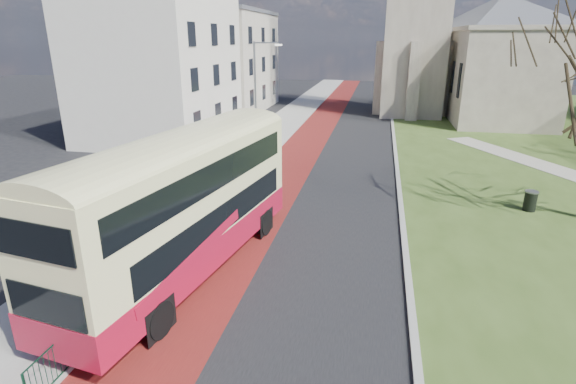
# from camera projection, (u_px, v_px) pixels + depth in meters

# --- Properties ---
(ground) EXTENTS (160.00, 160.00, 0.00)m
(ground) POSITION_uv_depth(u_px,v_px,m) (247.00, 265.00, 17.46)
(ground) COLOR black
(ground) RESTS_ON ground
(road_carriageway) EXTENTS (9.00, 120.00, 0.01)m
(road_carriageway) POSITION_uv_depth(u_px,v_px,m) (336.00, 149.00, 35.71)
(road_carriageway) COLOR black
(road_carriageway) RESTS_ON ground
(bus_lane) EXTENTS (3.40, 120.00, 0.01)m
(bus_lane) POSITION_uv_depth(u_px,v_px,m) (303.00, 147.00, 36.21)
(bus_lane) COLOR #591414
(bus_lane) RESTS_ON ground
(pavement_west) EXTENTS (4.00, 120.00, 0.12)m
(pavement_west) POSITION_uv_depth(u_px,v_px,m) (257.00, 144.00, 36.91)
(pavement_west) COLOR gray
(pavement_west) RESTS_ON ground
(kerb_west) EXTENTS (0.25, 120.00, 0.13)m
(kerb_west) POSITION_uv_depth(u_px,v_px,m) (281.00, 145.00, 36.53)
(kerb_west) COLOR #999993
(kerb_west) RESTS_ON ground
(kerb_east) EXTENTS (0.25, 80.00, 0.13)m
(kerb_east) POSITION_uv_depth(u_px,v_px,m) (395.00, 145.00, 36.68)
(kerb_east) COLOR #999993
(kerb_east) RESTS_ON ground
(pedestrian_railing) EXTENTS (0.07, 24.00, 1.12)m
(pedestrian_railing) POSITION_uv_depth(u_px,v_px,m) (211.00, 210.00, 21.53)
(pedestrian_railing) COLOR #0D3A25
(pedestrian_railing) RESTS_ON ground
(street_block_near) EXTENTS (10.30, 14.30, 13.00)m
(street_block_near) POSITION_uv_depth(u_px,v_px,m) (160.00, 60.00, 38.34)
(street_block_near) COLOR silver
(street_block_near) RESTS_ON ground
(street_block_far) EXTENTS (10.30, 16.30, 11.50)m
(street_block_far) POSITION_uv_depth(u_px,v_px,m) (223.00, 61.00, 53.41)
(street_block_far) COLOR beige
(street_block_far) RESTS_ON ground
(streetlamp) EXTENTS (2.13, 0.18, 8.00)m
(streetlamp) POSITION_uv_depth(u_px,v_px,m) (257.00, 91.00, 33.45)
(streetlamp) COLOR gray
(streetlamp) RESTS_ON pavement_west
(bus) EXTENTS (4.72, 12.45, 5.08)m
(bus) POSITION_uv_depth(u_px,v_px,m) (184.00, 199.00, 16.01)
(bus) COLOR #A10E29
(bus) RESTS_ON ground
(litter_bin) EXTENTS (0.71, 0.71, 1.04)m
(litter_bin) POSITION_uv_depth(u_px,v_px,m) (530.00, 201.00, 22.66)
(litter_bin) COLOR black
(litter_bin) RESTS_ON grass_green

